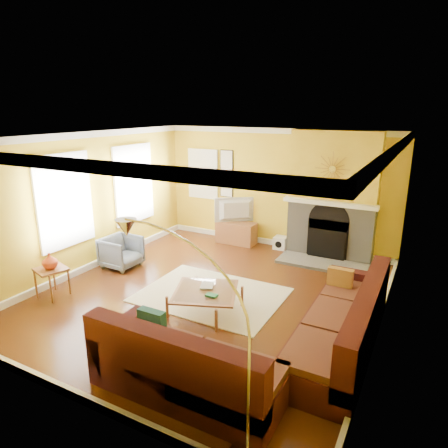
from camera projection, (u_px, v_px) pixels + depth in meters
The scene contains 27 objects.
floor at pixel (211, 295), 6.96m from camera, with size 5.50×6.00×0.02m, color #613014.
ceiling at pixel (209, 136), 6.19m from camera, with size 5.50×6.00×0.02m, color white.
wall_back at pixel (276, 188), 9.13m from camera, with size 5.50×0.02×2.70m, color gold.
wall_front at pixel (62, 291), 4.02m from camera, with size 5.50×0.02×2.70m, color gold.
wall_left at pixel (88, 202), 7.82m from camera, with size 0.02×6.00×2.70m, color gold.
wall_right at pixel (389, 246), 5.33m from camera, with size 0.02×6.00×2.70m, color gold.
baseboard at pixel (211, 291), 6.94m from camera, with size 5.50×6.00×0.12m, color white, non-canonical shape.
crown_molding at pixel (209, 140), 6.21m from camera, with size 5.50×6.00×0.12m, color white, non-canonical shape.
window_left_near at pixel (133, 184), 8.86m from camera, with size 0.06×1.22×1.72m, color white.
window_left_far at pixel (64, 201), 7.25m from camera, with size 0.06×1.22×1.72m, color white.
window_back at pixel (203, 174), 9.88m from camera, with size 0.82×0.06×1.22m, color white.
wall_art at pixel (227, 174), 9.58m from camera, with size 0.34×0.04×1.14m, color white.
fireplace at pixel (333, 196), 8.34m from camera, with size 1.80×0.40×2.70m, color gray, non-canonical shape.
mantel at pixel (330, 203), 8.16m from camera, with size 1.92×0.22×0.08m, color white.
hearth at pixel (322, 264), 8.24m from camera, with size 1.80×0.70×0.06m, color gray.
sunburst at pixel (332, 169), 7.98m from camera, with size 0.70×0.04×0.70m, color olive, non-canonical shape.
rug at pixel (211, 295), 6.92m from camera, with size 2.40×1.80×0.02m, color beige.
sectional_sofa at pixel (261, 312), 5.44m from camera, with size 2.86×3.54×0.90m, color #401514, non-canonical shape.
coffee_table at pixel (206, 301), 6.30m from camera, with size 0.96×0.96×0.38m, color white, non-canonical shape.
media_console at pixel (236, 233), 9.53m from camera, with size 0.93×0.42×0.51m, color #965C36.
tv at pixel (236, 210), 9.38m from camera, with size 1.01×0.13×0.58m, color black.
subwoofer at pixel (281, 243), 9.17m from camera, with size 0.29×0.29×0.29m, color white.
armchair at pixel (121, 252), 8.08m from camera, with size 0.68×0.70×0.64m, color slate.
side_table at pixel (53, 282), 6.82m from camera, with size 0.47×0.47×0.51m, color #965C36, non-canonical shape.
vase at pixel (50, 261), 6.71m from camera, with size 0.26×0.26×0.27m, color #CE4722.
book at pixel (201, 285), 6.39m from camera, with size 0.20×0.27×0.03m, color white.
arc_lamp at pixel (191, 342), 3.65m from camera, with size 1.36×0.36×2.14m, color silver, non-canonical shape.
Camera 1 is at (3.17, -5.48, 3.13)m, focal length 32.00 mm.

